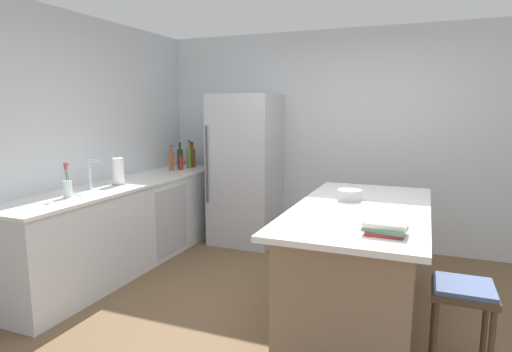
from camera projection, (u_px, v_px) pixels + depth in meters
ground_plane at (300, 327)px, 3.30m from camera, size 7.20×7.20×0.00m
wall_rear at (353, 140)px, 5.16m from camera, size 6.00×0.10×2.60m
wall_left at (50, 149)px, 4.00m from camera, size 0.10×6.00×2.60m
counter_run_left at (128, 224)px, 4.56m from camera, size 0.65×3.00×0.91m
kitchen_island at (359, 262)px, 3.40m from camera, size 1.01×2.06×0.91m
refrigerator at (246, 170)px, 5.31m from camera, size 0.77×0.73×1.84m
bar_stool at (463, 302)px, 2.60m from camera, size 0.36×0.36×0.63m
sink_faucet at (91, 173)px, 4.08m from camera, size 0.15×0.05×0.30m
flower_vase at (67, 186)px, 3.72m from camera, size 0.08×0.08×0.31m
paper_towel_roll at (118, 172)px, 4.34m from camera, size 0.14×0.14×0.31m
gin_bottle at (190, 156)px, 5.75m from camera, size 0.07×0.07×0.33m
whiskey_bottle at (192, 157)px, 5.64m from camera, size 0.09×0.09×0.33m
olive_oil_bottle at (189, 157)px, 5.55m from camera, size 0.06×0.06×0.37m
wine_bottle at (180, 158)px, 5.47m from camera, size 0.07×0.07×0.34m
hot_sauce_bottle at (181, 163)px, 5.37m from camera, size 0.05×0.05×0.22m
vinegar_bottle at (172, 161)px, 5.32m from camera, size 0.06×0.06×0.32m
cookbook_stack at (385, 228)px, 2.60m from camera, size 0.27×0.22×0.08m
mixing_bowl at (349, 195)px, 3.57m from camera, size 0.20×0.20×0.09m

